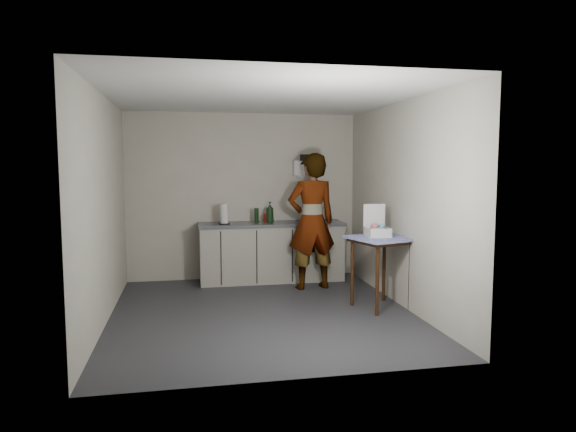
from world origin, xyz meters
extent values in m
plane|color=#2A292F|center=(0.00, 0.00, 0.00)|extent=(4.00, 4.00, 0.00)
cube|color=beige|center=(0.00, 1.99, 1.30)|extent=(3.60, 0.02, 2.60)
cube|color=beige|center=(1.79, 0.00, 1.30)|extent=(0.02, 4.00, 2.60)
cube|color=beige|center=(-1.79, 0.00, 1.30)|extent=(0.02, 4.00, 2.60)
cube|color=white|center=(0.00, 0.00, 2.60)|extent=(3.60, 4.00, 0.01)
cube|color=black|center=(0.40, 1.70, 0.04)|extent=(2.20, 0.52, 0.08)
cube|color=#B1AD9E|center=(0.40, 1.70, 0.43)|extent=(2.20, 0.58, 0.86)
cube|color=#4D4E57|center=(0.40, 1.70, 0.89)|extent=(2.24, 0.62, 0.05)
cube|color=black|center=(-0.40, 1.41, 0.43)|extent=(0.02, 0.01, 0.80)
cube|color=black|center=(0.13, 1.41, 0.43)|extent=(0.02, 0.01, 0.80)
cube|color=black|center=(0.67, 1.41, 0.43)|extent=(0.01, 0.01, 0.80)
cube|color=black|center=(1.20, 1.41, 0.43)|extent=(0.02, 0.01, 0.80)
cube|color=white|center=(1.00, 1.92, 1.75)|extent=(0.42, 0.16, 0.24)
cube|color=white|center=(1.00, 1.97, 1.61)|extent=(0.30, 0.06, 0.04)
cube|color=black|center=(0.95, 1.83, 1.91)|extent=(0.14, 0.02, 0.10)
cylinder|color=#321A0B|center=(1.33, -0.40, 0.42)|extent=(0.05, 0.05, 0.83)
cylinder|color=#321A0B|center=(1.82, -0.24, 0.42)|extent=(0.05, 0.05, 0.83)
cylinder|color=#321A0B|center=(1.18, 0.09, 0.42)|extent=(0.05, 0.05, 0.83)
cylinder|color=#321A0B|center=(1.67, 0.25, 0.42)|extent=(0.05, 0.05, 0.83)
cube|color=#321A0B|center=(1.50, -0.07, 0.85)|extent=(0.77, 0.77, 0.04)
cube|color=#1B27A2|center=(1.50, -0.07, 0.89)|extent=(0.87, 0.87, 0.03)
imported|color=#B2A593|center=(0.89, 1.10, 0.98)|extent=(0.77, 0.55, 1.96)
imported|color=black|center=(0.37, 1.66, 1.07)|extent=(0.15, 0.15, 0.32)
cylinder|color=red|center=(0.32, 1.73, 0.98)|extent=(0.07, 0.07, 0.14)
cylinder|color=black|center=(0.17, 1.68, 1.02)|extent=(0.07, 0.07, 0.23)
cylinder|color=black|center=(-0.33, 1.61, 0.92)|extent=(0.17, 0.17, 0.02)
cylinder|color=white|center=(-0.33, 1.61, 1.07)|extent=(0.12, 0.12, 0.29)
cube|color=silver|center=(1.05, 1.65, 0.92)|extent=(0.35, 0.26, 0.02)
cylinder|color=silver|center=(0.89, 1.53, 1.04)|extent=(0.01, 0.01, 0.23)
cylinder|color=silver|center=(1.20, 1.53, 1.04)|extent=(0.01, 0.01, 0.23)
cylinder|color=silver|center=(0.89, 1.76, 1.04)|extent=(0.01, 0.01, 0.23)
cylinder|color=silver|center=(1.20, 1.76, 1.04)|extent=(0.01, 0.01, 0.23)
cylinder|color=white|center=(0.96, 1.65, 1.02)|extent=(0.04, 0.19, 0.19)
cylinder|color=white|center=(1.03, 1.65, 1.02)|extent=(0.04, 0.19, 0.19)
cylinder|color=white|center=(1.10, 1.65, 1.02)|extent=(0.04, 0.19, 0.19)
cube|color=white|center=(1.46, -0.05, 0.91)|extent=(0.30, 0.30, 0.01)
cube|color=white|center=(1.45, -0.18, 0.97)|extent=(0.28, 0.03, 0.10)
cube|color=white|center=(1.47, 0.09, 0.97)|extent=(0.28, 0.03, 0.10)
cube|color=white|center=(1.32, -0.04, 0.97)|extent=(0.03, 0.28, 0.10)
cube|color=white|center=(1.60, -0.05, 0.97)|extent=(0.03, 0.28, 0.10)
cube|color=white|center=(1.47, 0.10, 1.16)|extent=(0.28, 0.03, 0.28)
cylinder|color=white|center=(1.46, -0.05, 0.97)|extent=(0.19, 0.19, 0.10)
sphere|color=#FF5D8B|center=(1.41, -0.08, 1.04)|extent=(0.06, 0.06, 0.06)
sphere|color=#57A6EC|center=(1.50, -0.09, 1.04)|extent=(0.06, 0.06, 0.06)
sphere|color=#58D777|center=(1.46, 0.00, 1.04)|extent=(0.06, 0.06, 0.06)
sphere|color=#FF5D8B|center=(1.42, 0.00, 1.04)|extent=(0.06, 0.06, 0.06)
camera|label=1|loc=(-0.87, -6.06, 1.80)|focal=32.00mm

